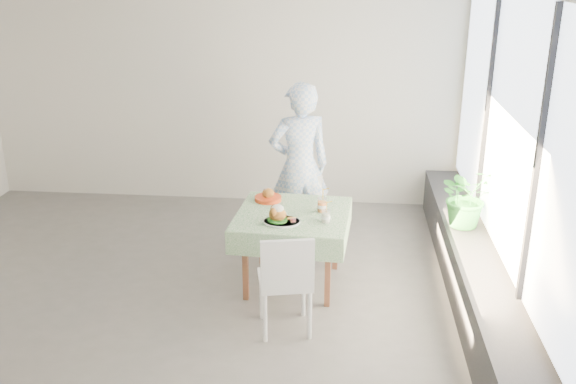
# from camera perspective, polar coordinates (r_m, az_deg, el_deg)

# --- Properties ---
(floor) EXTENTS (6.00, 6.00, 0.00)m
(floor) POSITION_cam_1_polar(r_m,az_deg,el_deg) (6.36, -9.94, -8.43)
(floor) COLOR #575552
(floor) RESTS_ON ground
(wall_back) EXTENTS (6.00, 0.02, 2.80)m
(wall_back) POSITION_cam_1_polar(r_m,az_deg,el_deg) (8.19, -6.01, 8.69)
(wall_back) COLOR silver
(wall_back) RESTS_ON ground
(wall_front) EXTENTS (6.00, 0.02, 2.80)m
(wall_front) POSITION_cam_1_polar(r_m,az_deg,el_deg) (3.66, -21.39, -7.42)
(wall_front) COLOR silver
(wall_front) RESTS_ON ground
(wall_right) EXTENTS (0.02, 5.00, 2.80)m
(wall_right) POSITION_cam_1_polar(r_m,az_deg,el_deg) (5.78, 19.21, 2.82)
(wall_right) COLOR silver
(wall_right) RESTS_ON ground
(window_pane) EXTENTS (0.01, 4.80, 2.18)m
(window_pane) POSITION_cam_1_polar(r_m,az_deg,el_deg) (5.71, 19.20, 5.23)
(window_pane) COLOR #D1E0F9
(window_pane) RESTS_ON ground
(window_ledge) EXTENTS (0.40, 4.80, 0.50)m
(window_ledge) POSITION_cam_1_polar(r_m,az_deg,el_deg) (6.16, 16.17, -7.37)
(window_ledge) COLOR black
(window_ledge) RESTS_ON ground
(cafe_table) EXTENTS (1.11, 1.11, 0.74)m
(cafe_table) POSITION_cam_1_polar(r_m,az_deg,el_deg) (6.16, 0.42, -4.31)
(cafe_table) COLOR brown
(cafe_table) RESTS_ON ground
(chair_far) EXTENTS (0.47, 0.47, 0.80)m
(chair_far) POSITION_cam_1_polar(r_m,az_deg,el_deg) (6.93, 1.79, -3.40)
(chair_far) COLOR white
(chair_far) RESTS_ON ground
(chair_near) EXTENTS (0.51, 0.51, 0.92)m
(chair_near) POSITION_cam_1_polar(r_m,az_deg,el_deg) (5.50, -0.26, -9.56)
(chair_near) COLOR white
(chair_near) RESTS_ON ground
(diner) EXTENTS (0.77, 0.63, 1.82)m
(diner) POSITION_cam_1_polar(r_m,az_deg,el_deg) (6.86, 1.01, 2.31)
(diner) COLOR #8EB4E3
(diner) RESTS_ON ground
(main_dish) EXTENTS (0.34, 0.34, 0.17)m
(main_dish) POSITION_cam_1_polar(r_m,az_deg,el_deg) (5.81, -0.75, -2.22)
(main_dish) COLOR white
(main_dish) RESTS_ON cafe_table
(juice_cup_orange) EXTENTS (0.10, 0.10, 0.28)m
(juice_cup_orange) POSITION_cam_1_polar(r_m,az_deg,el_deg) (6.07, 3.05, -1.19)
(juice_cup_orange) COLOR white
(juice_cup_orange) RESTS_ON cafe_table
(juice_cup_lemonade) EXTENTS (0.09, 0.09, 0.24)m
(juice_cup_lemonade) POSITION_cam_1_polar(r_m,az_deg,el_deg) (5.84, 3.39, -2.18)
(juice_cup_lemonade) COLOR white
(juice_cup_lemonade) RESTS_ON cafe_table
(second_dish) EXTENTS (0.27, 0.27, 0.13)m
(second_dish) POSITION_cam_1_polar(r_m,az_deg,el_deg) (6.35, -1.78, -0.44)
(second_dish) COLOR #C03713
(second_dish) RESTS_ON cafe_table
(potted_plant) EXTENTS (0.70, 0.66, 0.62)m
(potted_plant) POSITION_cam_1_polar(r_m,az_deg,el_deg) (6.52, 15.64, -0.36)
(potted_plant) COLOR #26732A
(potted_plant) RESTS_ON window_ledge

